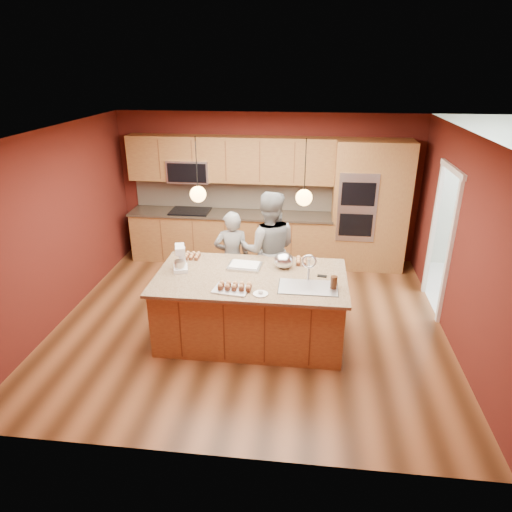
# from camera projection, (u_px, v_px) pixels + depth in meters

# --- Properties ---
(floor) EXTENTS (5.50, 5.50, 0.00)m
(floor) POSITION_uv_depth(u_px,v_px,m) (250.00, 321.00, 6.68)
(floor) COLOR #452512
(floor) RESTS_ON ground
(ceiling) EXTENTS (5.50, 5.50, 0.00)m
(ceiling) POSITION_uv_depth(u_px,v_px,m) (249.00, 132.00, 5.62)
(ceiling) COLOR silver
(ceiling) RESTS_ON ground
(wall_back) EXTENTS (5.50, 0.00, 5.50)m
(wall_back) POSITION_uv_depth(u_px,v_px,m) (267.00, 188.00, 8.43)
(wall_back) COLOR #531913
(wall_back) RESTS_ON ground
(wall_front) EXTENTS (5.50, 0.00, 5.50)m
(wall_front) POSITION_uv_depth(u_px,v_px,m) (212.00, 337.00, 3.87)
(wall_front) COLOR #531913
(wall_front) RESTS_ON ground
(wall_left) EXTENTS (0.00, 5.00, 5.00)m
(wall_left) POSITION_uv_depth(u_px,v_px,m) (57.00, 227.00, 6.44)
(wall_left) COLOR #531913
(wall_left) RESTS_ON ground
(wall_right) EXTENTS (0.00, 5.00, 5.00)m
(wall_right) POSITION_uv_depth(u_px,v_px,m) (462.00, 244.00, 5.86)
(wall_right) COLOR #531913
(wall_right) RESTS_ON ground
(cabinet_run) EXTENTS (3.74, 0.64, 2.30)m
(cabinet_run) POSITION_uv_depth(u_px,v_px,m) (229.00, 210.00, 8.42)
(cabinet_run) COLOR brown
(cabinet_run) RESTS_ON floor
(oven_column) EXTENTS (1.30, 0.62, 2.30)m
(oven_column) POSITION_uv_depth(u_px,v_px,m) (369.00, 206.00, 8.04)
(oven_column) COLOR brown
(oven_column) RESTS_ON floor
(doorway_trim) EXTENTS (0.08, 1.11, 2.20)m
(doorway_trim) POSITION_uv_depth(u_px,v_px,m) (441.00, 243.00, 6.71)
(doorway_trim) COLOR white
(doorway_trim) RESTS_ON wall_right
(pendant_left) EXTENTS (0.20, 0.20, 0.80)m
(pendant_left) POSITION_uv_depth(u_px,v_px,m) (198.00, 194.00, 5.61)
(pendant_left) COLOR black
(pendant_left) RESTS_ON ceiling
(pendant_right) EXTENTS (0.20, 0.20, 0.80)m
(pendant_right) POSITION_uv_depth(u_px,v_px,m) (304.00, 197.00, 5.47)
(pendant_right) COLOR black
(pendant_right) RESTS_ON ceiling
(island) EXTENTS (2.50, 1.40, 1.30)m
(island) POSITION_uv_depth(u_px,v_px,m) (252.00, 306.00, 6.14)
(island) COLOR brown
(island) RESTS_ON floor
(person_left) EXTENTS (0.61, 0.46, 1.49)m
(person_left) POSITION_uv_depth(u_px,v_px,m) (232.00, 258.00, 6.95)
(person_left) COLOR black
(person_left) RESTS_ON floor
(person_right) EXTENTS (0.93, 0.76, 1.81)m
(person_right) POSITION_uv_depth(u_px,v_px,m) (269.00, 250.00, 6.83)
(person_right) COLOR slate
(person_right) RESTS_ON floor
(stand_mixer) EXTENTS (0.24, 0.29, 0.35)m
(stand_mixer) POSITION_uv_depth(u_px,v_px,m) (180.00, 260.00, 6.08)
(stand_mixer) COLOR white
(stand_mixer) RESTS_ON island
(sheet_cake) EXTENTS (0.47, 0.37, 0.05)m
(sheet_cake) POSITION_uv_depth(u_px,v_px,m) (245.00, 266.00, 6.21)
(sheet_cake) COLOR silver
(sheet_cake) RESTS_ON island
(cooling_rack) EXTENTS (0.47, 0.36, 0.02)m
(cooling_rack) POSITION_uv_depth(u_px,v_px,m) (231.00, 289.00, 5.59)
(cooling_rack) COLOR silver
(cooling_rack) RESTS_ON island
(mixing_bowl) EXTENTS (0.27, 0.27, 0.23)m
(mixing_bowl) POSITION_uv_depth(u_px,v_px,m) (284.00, 260.00, 6.17)
(mixing_bowl) COLOR silver
(mixing_bowl) RESTS_ON island
(plate) EXTENTS (0.18, 0.18, 0.01)m
(plate) POSITION_uv_depth(u_px,v_px,m) (261.00, 294.00, 5.49)
(plate) COLOR white
(plate) RESTS_ON island
(tumbler) EXTENTS (0.08, 0.08, 0.17)m
(tumbler) POSITION_uv_depth(u_px,v_px,m) (334.00, 283.00, 5.60)
(tumbler) COLOR #3C2011
(tumbler) RESTS_ON island
(phone) EXTENTS (0.13, 0.08, 0.01)m
(phone) POSITION_uv_depth(u_px,v_px,m) (322.00, 276.00, 5.95)
(phone) COLOR black
(phone) RESTS_ON island
(cupcakes_left) EXTENTS (0.23, 0.23, 0.07)m
(cupcakes_left) POSITION_uv_depth(u_px,v_px,m) (192.00, 256.00, 6.50)
(cupcakes_left) COLOR tan
(cupcakes_left) RESTS_ON island
(cupcakes_rack) EXTENTS (0.43, 0.17, 0.08)m
(cupcakes_rack) POSITION_uv_depth(u_px,v_px,m) (235.00, 286.00, 5.58)
(cupcakes_rack) COLOR tan
(cupcakes_rack) RESTS_ON island
(cupcakes_right) EXTENTS (0.17, 0.25, 0.07)m
(cupcakes_right) POSITION_uv_depth(u_px,v_px,m) (301.00, 261.00, 6.33)
(cupcakes_right) COLOR tan
(cupcakes_right) RESTS_ON island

